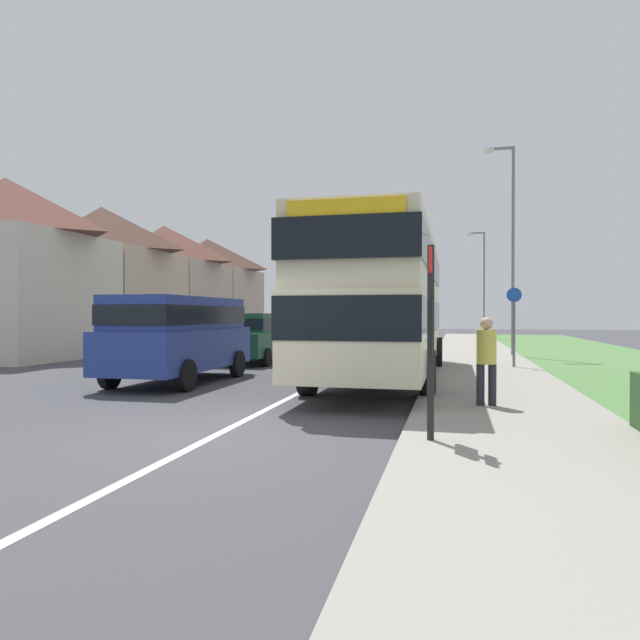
{
  "coord_description": "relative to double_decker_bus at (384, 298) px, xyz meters",
  "views": [
    {
      "loc": [
        3.29,
        -7.38,
        1.73
      ],
      "look_at": [
        0.61,
        4.0,
        1.6
      ],
      "focal_mm": 32.07,
      "sensor_mm": 36.0,
      "label": 1
    }
  ],
  "objects": [
    {
      "name": "cycle_route_sign",
      "position": [
        3.53,
        3.51,
        -0.71
      ],
      "size": [
        0.44,
        0.08,
        2.52
      ],
      "color": "slate",
      "rests_on": "ground_plane"
    },
    {
      "name": "house_terrace_far_side",
      "position": [
        -15.11,
        13.25,
        1.35
      ],
      "size": [
        6.33,
        24.47,
        6.98
      ],
      "color": "beige",
      "rests_on": "ground_plane"
    },
    {
      "name": "parked_car_dark_green",
      "position": [
        -5.12,
        4.43,
        -1.19
      ],
      "size": [
        1.98,
        4.5,
        1.74
      ],
      "color": "#19472D",
      "rests_on": "ground_plane"
    },
    {
      "name": "double_decker_bus",
      "position": [
        0.0,
        0.0,
        0.0
      ],
      "size": [
        2.8,
        10.81,
        3.7
      ],
      "color": "beige",
      "rests_on": "ground_plane"
    },
    {
      "name": "street_lamp_far",
      "position": [
        3.61,
        25.46,
        2.03
      ],
      "size": [
        1.14,
        0.2,
        7.26
      ],
      "color": "slate",
      "rests_on": "ground_plane"
    },
    {
      "name": "lane_marking_centre",
      "position": [
        -1.52,
        0.73,
        -2.14
      ],
      "size": [
        0.14,
        60.0,
        0.01
      ],
      "primitive_type": "cube",
      "color": "silver",
      "rests_on": "ground_plane"
    },
    {
      "name": "street_lamp_mid",
      "position": [
        3.88,
        8.64,
        2.52
      ],
      "size": [
        1.14,
        0.2,
        8.21
      ],
      "color": "slate",
      "rests_on": "ground_plane"
    },
    {
      "name": "parked_van_blue",
      "position": [
        -4.97,
        -1.5,
        -0.86
      ],
      "size": [
        2.11,
        4.93,
        2.14
      ],
      "color": "navy",
      "rests_on": "ground_plane"
    },
    {
      "name": "pedestrian_at_stop",
      "position": [
        2.32,
        -4.28,
        -1.17
      ],
      "size": [
        0.34,
        0.34,
        1.67
      ],
      "color": "#23232D",
      "rests_on": "ground_plane"
    },
    {
      "name": "bus_stop_sign",
      "position": [
        1.48,
        -7.27,
        -0.6
      ],
      "size": [
        0.09,
        0.52,
        2.6
      ],
      "color": "black",
      "rests_on": "ground_plane"
    },
    {
      "name": "pavement_near_side",
      "position": [
        2.68,
        -1.27,
        -2.08
      ],
      "size": [
        3.2,
        68.0,
        0.12
      ],
      "primitive_type": "cube",
      "color": "gray",
      "rests_on": "ground_plane"
    },
    {
      "name": "ground_plane",
      "position": [
        -1.52,
        -7.27,
        -2.14
      ],
      "size": [
        120.0,
        120.0,
        0.0
      ],
      "primitive_type": "plane",
      "color": "#424247"
    }
  ]
}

